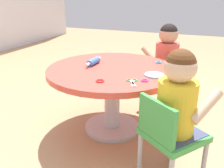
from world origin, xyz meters
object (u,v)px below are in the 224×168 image
object	(u,v)px
craft_scissors	(132,82)
craft_table	(112,82)
seated_child_left	(178,96)
child_chair_left	(169,135)
rolling_pin	(93,61)
child_chair_right	(168,77)
seated_child_right	(167,52)

from	to	relation	value
craft_scissors	craft_table	bearing A→B (deg)	44.95
seated_child_left	craft_table	bearing A→B (deg)	54.00
child_chair_left	rolling_pin	size ratio (longest dim) A/B	2.32
craft_table	craft_scissors	distance (m)	0.35
child_chair_right	rolling_pin	bearing A→B (deg)	137.86
craft_table	seated_child_left	xyz separation A→B (m)	(-0.39, -0.54, 0.13)
craft_scissors	seated_child_left	bearing A→B (deg)	-117.23
rolling_pin	child_chair_left	bearing A→B (deg)	-123.51
child_chair_right	rolling_pin	distance (m)	0.78
seated_child_left	rolling_pin	xyz separation A→B (m)	(0.42, 0.71, 0.01)
seated_child_left	rolling_pin	size ratio (longest dim) A/B	2.21
craft_table	rolling_pin	distance (m)	0.22
seated_child_left	craft_scissors	distance (m)	0.34
seated_child_left	rolling_pin	bearing A→B (deg)	59.26
seated_child_left	craft_scissors	xyz separation A→B (m)	(0.16, 0.31, -0.01)
craft_table	child_chair_right	bearing A→B (deg)	-29.72
child_chair_right	craft_table	bearing A→B (deg)	150.28
craft_table	seated_child_left	world-z (taller)	seated_child_left
child_chair_left	seated_child_right	size ratio (longest dim) A/B	1.05
craft_table	craft_scissors	size ratio (longest dim) A/B	6.85
seated_child_right	rolling_pin	xyz separation A→B (m)	(-0.57, 0.46, 0.01)
seated_child_right	craft_table	bearing A→B (deg)	153.70
seated_child_left	seated_child_right	world-z (taller)	same
craft_table	child_chair_left	distance (m)	0.68
craft_table	seated_child_right	xyz separation A→B (m)	(0.60, -0.30, 0.13)
seated_child_left	rolling_pin	world-z (taller)	seated_child_left
craft_table	rolling_pin	size ratio (longest dim) A/B	4.24
child_chair_left	child_chair_right	world-z (taller)	same
seated_child_left	seated_child_right	size ratio (longest dim) A/B	1.00
child_chair_left	craft_scissors	world-z (taller)	child_chair_left
seated_child_left	child_chair_right	xyz separation A→B (m)	(0.97, 0.21, -0.23)
rolling_pin	craft_scissors	xyz separation A→B (m)	(-0.26, -0.40, -0.02)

